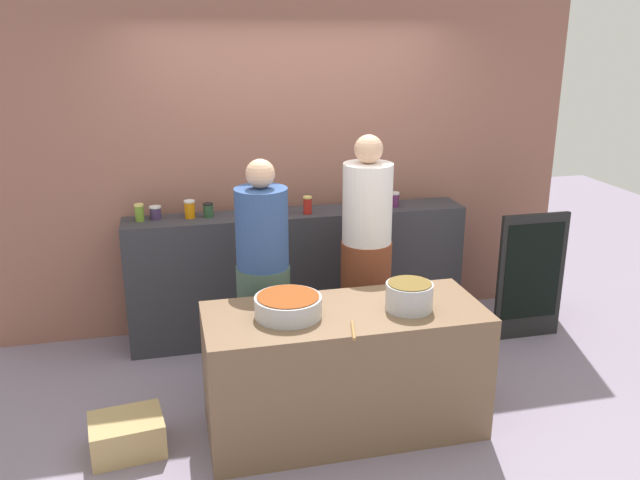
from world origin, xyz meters
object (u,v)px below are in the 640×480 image
Objects in this scene: preserve_jar_4 at (266,205)px; chalkboard_sign at (531,276)px; wooden_spoon at (353,330)px; preserve_jar_0 at (139,212)px; cook_with_tongs at (263,288)px; cooking_pot_left at (288,306)px; preserve_jar_6 at (308,205)px; preserve_jar_8 at (394,199)px; preserve_jar_3 at (208,210)px; cooking_pot_center at (409,296)px; preserve_jar_1 at (155,213)px; cook_in_cap at (366,263)px; preserve_jar_5 at (282,206)px; bread_crate at (127,435)px; preserve_jar_7 at (373,201)px; preserve_jar_2 at (190,209)px.

chalkboard_sign is at bearing -14.37° from preserve_jar_4.
preserve_jar_0 is at bearing 124.29° from wooden_spoon.
cook_with_tongs is (0.81, -0.76, -0.38)m from preserve_jar_0.
preserve_jar_6 is at bearing 72.82° from cooking_pot_left.
chalkboard_sign is (1.01, -0.48, -0.57)m from preserve_jar_8.
preserve_jar_4 is at bearing 0.48° from preserve_jar_3.
cook_with_tongs is (-0.78, 0.73, -0.16)m from cooking_pot_center.
preserve_jar_8 is at bearing -2.29° from preserve_jar_1.
cooking_pot_left is at bearing 136.83° from wooden_spoon.
preserve_jar_0 is at bearing 159.94° from cook_in_cap.
preserve_jar_1 is 0.72× the size of preserve_jar_5.
bread_crate is (-0.12, -1.37, -1.00)m from preserve_jar_0.
bread_crate is at bearing -146.89° from cook_with_tongs.
preserve_jar_8 is at bearing 53.50° from cook_in_cap.
bread_crate is at bearing -164.86° from chalkboard_sign.
wooden_spoon is (1.06, -1.75, -0.28)m from preserve_jar_1.
preserve_jar_3 and preserve_jar_7 have the same top height.
preserve_jar_0 reaches higher than preserve_jar_1.
preserve_jar_2 reaches higher than cooking_pot_left.
preserve_jar_6 is (0.31, -0.09, 0.00)m from preserve_jar_4.
cook_in_cap is (0.43, 1.13, -0.03)m from wooden_spoon.
preserve_jar_1 reaches higher than wooden_spoon.
bread_crate is at bearing -114.91° from preserve_jar_3.
cooking_pot_left is at bearing -58.93° from preserve_jar_0.
preserve_jar_3 is at bearing 171.76° from preserve_jar_5.
cooking_pot_left is at bearing -94.01° from preserve_jar_4.
preserve_jar_6 reaches higher than cooking_pot_left.
cook_in_cap reaches higher than cooking_pot_left.
preserve_jar_2 is at bearing 129.12° from cooking_pot_center.
preserve_jar_2 is at bearing -0.09° from preserve_jar_0.
cook_with_tongs is at bearing 33.11° from bread_crate.
bread_crate is (-1.72, -0.79, -0.67)m from cook_in_cap.
cook_with_tongs is 2.22m from chalkboard_sign.
preserve_jar_2 is 1.94m from cooking_pot_center.
preserve_jar_7 is 0.47× the size of wooden_spoon.
cooking_pot_left is at bearing -129.60° from preserve_jar_8.
preserve_jar_5 is 0.80m from cook_in_cap.
preserve_jar_1 is at bearing 131.10° from cook_with_tongs.
cook_in_cap is at bearing -126.50° from preserve_jar_8.
bread_crate is (-1.94, -1.34, -0.99)m from preserve_jar_7.
chalkboard_sign reaches higher than cooking_pot_center.
cooking_pot_center is (0.32, -1.40, -0.22)m from preserve_jar_6.
preserve_jar_5 is (0.95, -0.12, 0.02)m from preserve_jar_1.
preserve_jar_4 is (0.84, -0.03, 0.02)m from preserve_jar_1.
preserve_jar_3 is 1.80m from bread_crate.
cook_in_cap is at bearing -20.06° from preserve_jar_0.
bread_crate is (-0.50, -1.37, -1.00)m from preserve_jar_2.
chalkboard_sign is at bearing 34.32° from cooking_pot_center.
preserve_jar_2 reaches higher than preserve_jar_7.
preserve_jar_5 is at bearing 137.03° from cook_in_cap.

